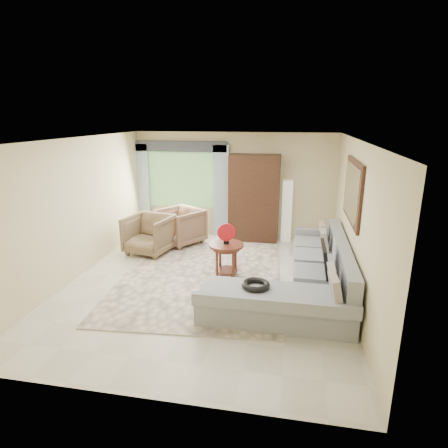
% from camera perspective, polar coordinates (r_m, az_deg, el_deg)
% --- Properties ---
extents(ground, '(6.00, 6.00, 0.00)m').
position_cam_1_polar(ground, '(7.02, -2.57, -8.95)').
color(ground, silver).
rests_on(ground, ground).
extents(area_rug, '(3.31, 4.23, 0.02)m').
position_cam_1_polar(area_rug, '(7.25, -3.53, -8.01)').
color(area_rug, beige).
rests_on(area_rug, ground).
extents(sectional_sofa, '(2.30, 3.46, 0.90)m').
position_cam_1_polar(sectional_sofa, '(6.58, 12.49, -8.38)').
color(sectional_sofa, gray).
rests_on(sectional_sofa, ground).
extents(tv_screen, '(0.14, 0.74, 0.48)m').
position_cam_1_polar(tv_screen, '(6.38, 15.14, -5.14)').
color(tv_screen, black).
rests_on(tv_screen, sectional_sofa).
extents(garden_hose, '(0.43, 0.43, 0.09)m').
position_cam_1_polar(garden_hose, '(5.68, 4.85, -9.22)').
color(garden_hose, black).
rests_on(garden_hose, sectional_sofa).
extents(coffee_table, '(0.66, 0.66, 0.66)m').
position_cam_1_polar(coffee_table, '(7.15, 0.36, -5.42)').
color(coffee_table, '#4C1F14').
rests_on(coffee_table, ground).
extents(red_disc, '(0.33, 0.12, 0.34)m').
position_cam_1_polar(red_disc, '(6.97, 0.37, -1.28)').
color(red_disc, red).
rests_on(red_disc, coffee_table).
extents(armchair_left, '(1.10, 1.12, 0.86)m').
position_cam_1_polar(armchair_left, '(8.51, -11.32, -1.57)').
color(armchair_left, olive).
rests_on(armchair_left, ground).
extents(armchair_right, '(1.29, 1.30, 0.86)m').
position_cam_1_polar(armchair_right, '(9.00, -6.68, -0.36)').
color(armchair_right, '#7E6044').
rests_on(armchair_right, ground).
extents(potted_plant, '(0.61, 0.57, 0.53)m').
position_cam_1_polar(potted_plant, '(9.78, -11.76, -0.26)').
color(potted_plant, '#999999').
rests_on(potted_plant, ground).
extents(armoire, '(1.20, 0.55, 2.10)m').
position_cam_1_polar(armoire, '(9.15, 4.61, 3.97)').
color(armoire, black).
rests_on(armoire, ground).
extents(floor_lamp, '(0.24, 0.24, 1.50)m').
position_cam_1_polar(floor_lamp, '(9.23, 9.56, 1.99)').
color(floor_lamp, silver).
rests_on(floor_lamp, ground).
extents(window, '(1.80, 0.04, 1.40)m').
position_cam_1_polar(window, '(9.71, -6.47, 6.72)').
color(window, '#669E59').
rests_on(window, wall_back).
extents(curtain_left, '(0.40, 0.08, 2.30)m').
position_cam_1_polar(curtain_left, '(10.02, -12.35, 5.30)').
color(curtain_left, '#9EB7CC').
rests_on(curtain_left, ground).
extents(curtain_right, '(0.40, 0.08, 2.30)m').
position_cam_1_polar(curtain_right, '(9.41, -0.43, 4.98)').
color(curtain_right, '#9EB7CC').
rests_on(curtain_right, ground).
extents(valance, '(2.40, 0.12, 0.26)m').
position_cam_1_polar(valance, '(9.54, -6.76, 11.69)').
color(valance, '#1E232D').
rests_on(valance, wall_back).
extents(wall_mirror, '(0.05, 1.70, 1.05)m').
position_cam_1_polar(wall_mirror, '(6.71, 18.96, 4.77)').
color(wall_mirror, black).
rests_on(wall_mirror, wall_right).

